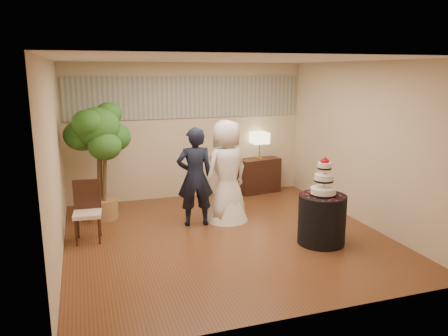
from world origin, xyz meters
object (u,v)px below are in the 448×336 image
object	(u,v)px
groom	(195,177)
console	(259,175)
table_lamp	(260,146)
side_chair	(87,212)
cake_table	(322,219)
ficus_tree	(99,161)
wedding_cake	(324,176)
bride	(227,171)

from	to	relation	value
groom	console	world-z (taller)	groom
groom	table_lamp	xyz separation A→B (m)	(1.86, 1.59, 0.19)
table_lamp	side_chair	world-z (taller)	table_lamp
cake_table	console	size ratio (longest dim) A/B	0.85
ficus_tree	side_chair	xyz separation A→B (m)	(-0.26, -1.06, -0.59)
cake_table	side_chair	size ratio (longest dim) A/B	0.81
wedding_cake	console	xyz separation A→B (m)	(0.21, 3.01, -0.69)
console	ficus_tree	world-z (taller)	ficus_tree
bride	table_lamp	size ratio (longest dim) A/B	3.12
table_lamp	bride	bearing A→B (deg)	-129.79
groom	console	size ratio (longest dim) A/B	1.89
cake_table	ficus_tree	distance (m)	3.97
groom	side_chair	world-z (taller)	groom
console	wedding_cake	bearing A→B (deg)	-103.05
groom	console	bearing A→B (deg)	-133.50
cake_table	side_chair	distance (m)	3.66
ficus_tree	side_chair	world-z (taller)	ficus_tree
table_lamp	console	bearing A→B (deg)	0.00
groom	bride	distance (m)	0.61
bride	ficus_tree	world-z (taller)	ficus_tree
console	groom	bearing A→B (deg)	-148.58
side_chair	ficus_tree	bearing A→B (deg)	80.74
groom	side_chair	bearing A→B (deg)	12.49
groom	side_chair	distance (m)	1.85
wedding_cake	bride	bearing A→B (deg)	125.16
cake_table	side_chair	world-z (taller)	side_chair
wedding_cake	ficus_tree	world-z (taller)	ficus_tree
groom	table_lamp	world-z (taller)	groom
cake_table	console	distance (m)	3.02
wedding_cake	cake_table	bearing A→B (deg)	0.00
cake_table	side_chair	bearing A→B (deg)	160.64
groom	wedding_cake	world-z (taller)	groom
cake_table	table_lamp	xyz separation A→B (m)	(0.21, 3.01, 0.66)
console	side_chair	size ratio (longest dim) A/B	0.95
bride	ficus_tree	xyz separation A→B (m)	(-2.13, 0.77, 0.16)
cake_table	groom	bearing A→B (deg)	139.37
table_lamp	ficus_tree	bearing A→B (deg)	-167.69
cake_table	wedding_cake	xyz separation A→B (m)	(0.00, 0.00, 0.69)
groom	bride	size ratio (longest dim) A/B	0.95
wedding_cake	console	size ratio (longest dim) A/B	0.66
groom	ficus_tree	world-z (taller)	ficus_tree
bride	ficus_tree	size ratio (longest dim) A/B	0.85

